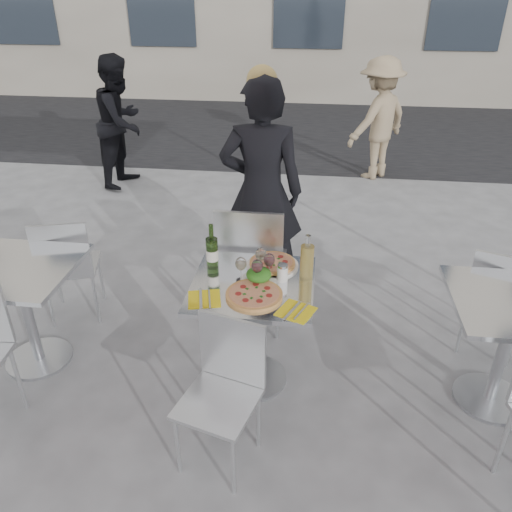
# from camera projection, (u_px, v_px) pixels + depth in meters

# --- Properties ---
(ground) EXTENTS (80.00, 80.00, 0.00)m
(ground) POSITION_uv_depth(u_px,v_px,m) (253.00, 379.00, 3.31)
(ground) COLOR slate
(street_asphalt) EXTENTS (24.00, 5.00, 0.00)m
(street_asphalt) POSITION_uv_depth(u_px,v_px,m) (300.00, 127.00, 8.95)
(street_asphalt) COLOR black
(street_asphalt) RESTS_ON ground
(main_table) EXTENTS (0.72, 0.72, 0.75)m
(main_table) POSITION_uv_depth(u_px,v_px,m) (253.00, 312.00, 3.05)
(main_table) COLOR #B7BABF
(main_table) RESTS_ON ground
(side_table_left) EXTENTS (0.72, 0.72, 0.75)m
(side_table_left) POSITION_uv_depth(u_px,v_px,m) (23.00, 295.00, 3.22)
(side_table_left) COLOR #B7BABF
(side_table_left) RESTS_ON ground
(side_table_right) EXTENTS (0.72, 0.72, 0.75)m
(side_table_right) POSITION_uv_depth(u_px,v_px,m) (509.00, 331.00, 2.89)
(side_table_right) COLOR #B7BABF
(side_table_right) RESTS_ON ground
(chair_far) EXTENTS (0.46, 0.48, 1.02)m
(chair_far) POSITION_uv_depth(u_px,v_px,m) (251.00, 259.00, 3.50)
(chair_far) COLOR silver
(chair_far) RESTS_ON ground
(chair_near) EXTENTS (0.47, 0.48, 0.83)m
(chair_near) POSITION_uv_depth(u_px,v_px,m) (225.00, 381.00, 2.60)
(chair_near) COLOR silver
(chair_near) RESTS_ON ground
(side_chair_lfar) EXTENTS (0.49, 0.50, 0.86)m
(side_chair_lfar) POSITION_uv_depth(u_px,v_px,m) (67.00, 262.00, 3.66)
(side_chair_lfar) COLOR silver
(side_chair_lfar) RESTS_ON ground
(side_chair_rfar) EXTENTS (0.49, 0.50, 0.83)m
(side_chair_rfar) POSITION_uv_depth(u_px,v_px,m) (497.00, 295.00, 3.31)
(side_chair_rfar) COLOR silver
(side_chair_rfar) RESTS_ON ground
(woman_diner) EXTENTS (0.67, 0.46, 1.77)m
(woman_diner) POSITION_uv_depth(u_px,v_px,m) (261.00, 193.00, 3.84)
(woman_diner) COLOR black
(woman_diner) RESTS_ON ground
(pedestrian_a) EXTENTS (0.70, 0.84, 1.58)m
(pedestrian_a) POSITION_uv_depth(u_px,v_px,m) (121.00, 122.00, 6.13)
(pedestrian_a) COLOR black
(pedestrian_a) RESTS_ON ground
(pedestrian_b) EXTENTS (1.09, 1.10, 1.52)m
(pedestrian_b) POSITION_uv_depth(u_px,v_px,m) (378.00, 119.00, 6.37)
(pedestrian_b) COLOR tan
(pedestrian_b) RESTS_ON ground
(pizza_near) EXTENTS (0.33, 0.33, 0.02)m
(pizza_near) POSITION_uv_depth(u_px,v_px,m) (254.00, 294.00, 2.82)
(pizza_near) COLOR #DBA355
(pizza_near) RESTS_ON main_table
(pizza_far) EXTENTS (0.33, 0.33, 0.03)m
(pizza_far) POSITION_uv_depth(u_px,v_px,m) (272.00, 264.00, 3.12)
(pizza_far) COLOR white
(pizza_far) RESTS_ON main_table
(salad_plate) EXTENTS (0.22, 0.22, 0.09)m
(salad_plate) POSITION_uv_depth(u_px,v_px,m) (259.00, 276.00, 2.95)
(salad_plate) COLOR white
(salad_plate) RESTS_ON main_table
(wine_bottle) EXTENTS (0.07, 0.08, 0.29)m
(wine_bottle) POSITION_uv_depth(u_px,v_px,m) (212.00, 251.00, 3.05)
(wine_bottle) COLOR #365821
(wine_bottle) RESTS_ON main_table
(carafe) EXTENTS (0.08, 0.08, 0.29)m
(carafe) POSITION_uv_depth(u_px,v_px,m) (307.00, 262.00, 2.94)
(carafe) COLOR #CEB558
(carafe) RESTS_ON main_table
(sugar_shaker) EXTENTS (0.06, 0.06, 0.11)m
(sugar_shaker) POSITION_uv_depth(u_px,v_px,m) (282.00, 273.00, 2.95)
(sugar_shaker) COLOR white
(sugar_shaker) RESTS_ON main_table
(wineglass_white_a) EXTENTS (0.07, 0.07, 0.16)m
(wineglass_white_a) POSITION_uv_depth(u_px,v_px,m) (241.00, 265.00, 2.92)
(wineglass_white_a) COLOR white
(wineglass_white_a) RESTS_ON main_table
(wineglass_white_b) EXTENTS (0.07, 0.07, 0.16)m
(wineglass_white_b) POSITION_uv_depth(u_px,v_px,m) (261.00, 255.00, 3.02)
(wineglass_white_b) COLOR white
(wineglass_white_b) RESTS_ON main_table
(wineglass_red_a) EXTENTS (0.07, 0.07, 0.16)m
(wineglass_red_a) POSITION_uv_depth(u_px,v_px,m) (257.00, 267.00, 2.90)
(wineglass_red_a) COLOR white
(wineglass_red_a) RESTS_ON main_table
(wineglass_red_b) EXTENTS (0.07, 0.07, 0.16)m
(wineglass_red_b) POSITION_uv_depth(u_px,v_px,m) (269.00, 261.00, 2.96)
(wineglass_red_b) COLOR white
(wineglass_red_b) RESTS_ON main_table
(napkin_left) EXTENTS (0.22, 0.22, 0.01)m
(napkin_left) POSITION_uv_depth(u_px,v_px,m) (204.00, 299.00, 2.80)
(napkin_left) COLOR yellow
(napkin_left) RESTS_ON main_table
(napkin_right) EXTENTS (0.24, 0.24, 0.01)m
(napkin_right) POSITION_uv_depth(u_px,v_px,m) (296.00, 311.00, 2.69)
(napkin_right) COLOR yellow
(napkin_right) RESTS_ON main_table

